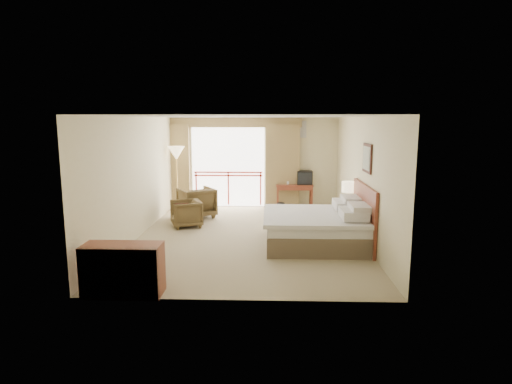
{
  "coord_description": "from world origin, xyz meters",
  "views": [
    {
      "loc": [
        0.49,
        -9.44,
        2.63
      ],
      "look_at": [
        0.15,
        0.4,
        0.96
      ],
      "focal_mm": 30.0,
      "sensor_mm": 36.0,
      "label": 1
    }
  ],
  "objects_px": {
    "tv": "(305,178)",
    "side_table": "(181,208)",
    "floor_lamp": "(176,155)",
    "bed": "(318,227)",
    "nightstand": "(348,218)",
    "armchair_near": "(187,226)",
    "dresser": "(123,270)",
    "desk": "(294,189)",
    "wastebasket": "(281,208)",
    "table_lamp": "(348,187)",
    "armchair_far": "(197,217)"
  },
  "relations": [
    {
      "from": "wastebasket",
      "to": "floor_lamp",
      "type": "bearing_deg",
      "value": 177.15
    },
    {
      "from": "wastebasket",
      "to": "armchair_near",
      "type": "relative_size",
      "value": 0.38
    },
    {
      "from": "nightstand",
      "to": "table_lamp",
      "type": "relative_size",
      "value": 1.14
    },
    {
      "from": "dresser",
      "to": "table_lamp",
      "type": "bearing_deg",
      "value": 46.75
    },
    {
      "from": "dresser",
      "to": "armchair_near",
      "type": "bearing_deg",
      "value": 90.42
    },
    {
      "from": "nightstand",
      "to": "floor_lamp",
      "type": "bearing_deg",
      "value": 150.34
    },
    {
      "from": "armchair_far",
      "to": "wastebasket",
      "type": "bearing_deg",
      "value": 165.76
    },
    {
      "from": "nightstand",
      "to": "armchair_far",
      "type": "relative_size",
      "value": 0.69
    },
    {
      "from": "bed",
      "to": "dresser",
      "type": "xyz_separation_m",
      "value": [
        -3.23,
        -2.75,
        0.02
      ]
    },
    {
      "from": "armchair_near",
      "to": "dresser",
      "type": "height_order",
      "value": "dresser"
    },
    {
      "from": "floor_lamp",
      "to": "dresser",
      "type": "relative_size",
      "value": 1.59
    },
    {
      "from": "bed",
      "to": "side_table",
      "type": "bearing_deg",
      "value": 150.38
    },
    {
      "from": "nightstand",
      "to": "wastebasket",
      "type": "xyz_separation_m",
      "value": [
        -1.55,
        2.0,
        -0.17
      ]
    },
    {
      "from": "desk",
      "to": "floor_lamp",
      "type": "bearing_deg",
      "value": -169.17
    },
    {
      "from": "tv",
      "to": "floor_lamp",
      "type": "distance_m",
      "value": 3.83
    },
    {
      "from": "bed",
      "to": "tv",
      "type": "xyz_separation_m",
      "value": [
        0.01,
        3.88,
        0.54
      ]
    },
    {
      "from": "floor_lamp",
      "to": "dresser",
      "type": "distance_m",
      "value": 6.25
    },
    {
      "from": "wastebasket",
      "to": "desk",
      "type": "bearing_deg",
      "value": 59.8
    },
    {
      "from": "nightstand",
      "to": "side_table",
      "type": "xyz_separation_m",
      "value": [
        -4.17,
        0.67,
        0.06
      ]
    },
    {
      "from": "side_table",
      "to": "desk",
      "type": "bearing_deg",
      "value": 33.98
    },
    {
      "from": "bed",
      "to": "tv",
      "type": "relative_size",
      "value": 4.7
    },
    {
      "from": "nightstand",
      "to": "desk",
      "type": "xyz_separation_m",
      "value": [
        -1.13,
        2.72,
        0.25
      ]
    },
    {
      "from": "armchair_near",
      "to": "side_table",
      "type": "xyz_separation_m",
      "value": [
        -0.22,
        0.41,
        0.37
      ]
    },
    {
      "from": "tv",
      "to": "floor_lamp",
      "type": "relative_size",
      "value": 0.24
    },
    {
      "from": "table_lamp",
      "to": "wastebasket",
      "type": "bearing_deg",
      "value": 128.43
    },
    {
      "from": "side_table",
      "to": "wastebasket",
      "type": "bearing_deg",
      "value": 26.91
    },
    {
      "from": "nightstand",
      "to": "table_lamp",
      "type": "xyz_separation_m",
      "value": [
        0.0,
        0.05,
        0.73
      ]
    },
    {
      "from": "wastebasket",
      "to": "dresser",
      "type": "relative_size",
      "value": 0.23
    },
    {
      "from": "table_lamp",
      "to": "armchair_near",
      "type": "height_order",
      "value": "table_lamp"
    },
    {
      "from": "desk",
      "to": "armchair_near",
      "type": "distance_m",
      "value": 3.78
    },
    {
      "from": "armchair_far",
      "to": "dresser",
      "type": "distance_m",
      "value": 5.29
    },
    {
      "from": "desk",
      "to": "floor_lamp",
      "type": "xyz_separation_m",
      "value": [
        -3.44,
        -0.57,
        1.05
      ]
    },
    {
      "from": "desk",
      "to": "armchair_far",
      "type": "bearing_deg",
      "value": -151.22
    },
    {
      "from": "tv",
      "to": "armchair_near",
      "type": "relative_size",
      "value": 0.62
    },
    {
      "from": "desk",
      "to": "wastebasket",
      "type": "distance_m",
      "value": 0.93
    },
    {
      "from": "tv",
      "to": "armchair_far",
      "type": "xyz_separation_m",
      "value": [
        -3.03,
        -1.36,
        -0.92
      ]
    },
    {
      "from": "desk",
      "to": "floor_lamp",
      "type": "relative_size",
      "value": 0.59
    },
    {
      "from": "bed",
      "to": "floor_lamp",
      "type": "bearing_deg",
      "value": 137.86
    },
    {
      "from": "table_lamp",
      "to": "desk",
      "type": "distance_m",
      "value": 2.94
    },
    {
      "from": "armchair_far",
      "to": "side_table",
      "type": "bearing_deg",
      "value": 33.62
    },
    {
      "from": "tv",
      "to": "side_table",
      "type": "xyz_separation_m",
      "value": [
        -3.34,
        -1.99,
        -0.55
      ]
    },
    {
      "from": "table_lamp",
      "to": "tv",
      "type": "relative_size",
      "value": 1.2
    },
    {
      "from": "nightstand",
      "to": "armchair_near",
      "type": "height_order",
      "value": "nightstand"
    },
    {
      "from": "side_table",
      "to": "floor_lamp",
      "type": "relative_size",
      "value": 0.29
    },
    {
      "from": "side_table",
      "to": "dresser",
      "type": "xyz_separation_m",
      "value": [
        0.09,
        -4.63,
        0.02
      ]
    },
    {
      "from": "table_lamp",
      "to": "floor_lamp",
      "type": "xyz_separation_m",
      "value": [
        -4.57,
        2.1,
        0.57
      ]
    },
    {
      "from": "dresser",
      "to": "armchair_far",
      "type": "bearing_deg",
      "value": 89.92
    },
    {
      "from": "bed",
      "to": "dresser",
      "type": "relative_size",
      "value": 1.8
    },
    {
      "from": "armchair_far",
      "to": "armchair_near",
      "type": "bearing_deg",
      "value": 54.73
    },
    {
      "from": "armchair_far",
      "to": "side_table",
      "type": "height_order",
      "value": "side_table"
    }
  ]
}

